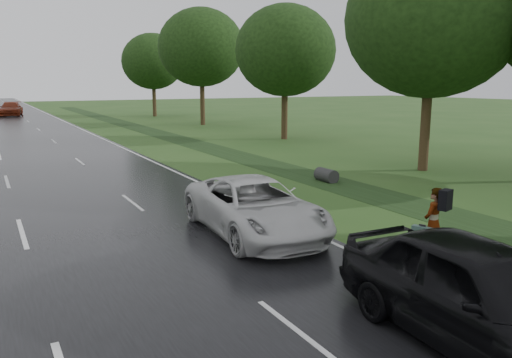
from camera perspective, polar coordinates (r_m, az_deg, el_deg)
The scene contains 10 objects.
edge_stripe_east at distance 51.87m, azimuth -20.56°, elevation 5.95°, with size 0.12×180.00×0.01m, color silver.
drainage_ditch at distance 27.99m, azimuth -2.68°, elevation 2.86°, with size 2.20×120.00×0.56m.
tree_east_b at distance 24.11m, azimuth 19.49°, elevation 16.80°, with size 7.60×7.60×10.11m.
tree_east_c at distance 35.66m, azimuth 3.35°, elevation 14.43°, with size 7.00×7.00×9.29m.
tree_east_d at distance 48.00m, azimuth -6.27°, elevation 14.72°, with size 8.00×8.00×10.76m.
tree_east_f at distance 61.01m, azimuth -11.71°, elevation 13.02°, with size 7.20×7.20×9.62m.
pedestrian at distance 12.14m, azimuth 19.62°, elevation -4.66°, with size 0.85×0.65×1.65m.
white_pickup at distance 13.14m, azimuth -0.17°, elevation -3.20°, with size 2.43×5.27×1.46m, color silver.
dark_sedan at distance 8.32m, azimuth 24.28°, elevation -11.94°, with size 2.01×4.99×1.70m, color black.
far_car_red at distance 67.10m, azimuth -26.22°, elevation 7.21°, with size 2.29×5.63×1.63m, color maroon.
Camera 1 is at (-0.67, -6.19, 4.00)m, focal length 35.00 mm.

